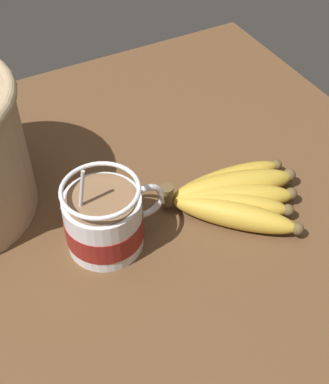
# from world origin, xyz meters

# --- Properties ---
(table) EXTENTS (0.95, 0.95, 0.03)m
(table) POSITION_xyz_m (0.00, 0.00, 0.01)
(table) COLOR brown
(table) RESTS_ON ground
(coffee_mug) EXTENTS (0.14, 0.11, 0.14)m
(coffee_mug) POSITION_xyz_m (-0.03, 0.03, 0.07)
(coffee_mug) COLOR silver
(coffee_mug) RESTS_ON table
(banana_bunch) EXTENTS (0.21, 0.17, 0.04)m
(banana_bunch) POSITION_xyz_m (0.16, 0.00, 0.05)
(banana_bunch) COLOR brown
(banana_bunch) RESTS_ON table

